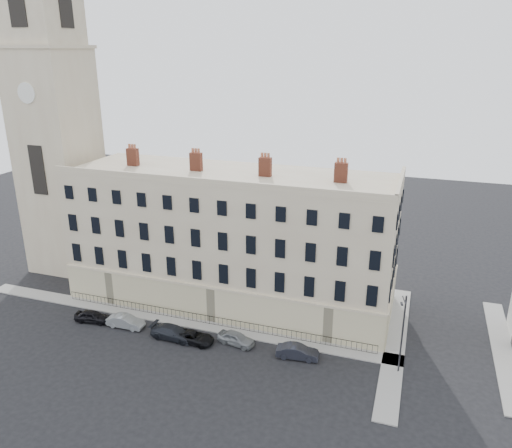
{
  "coord_description": "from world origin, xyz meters",
  "views": [
    {
      "loc": [
        13.62,
        -37.11,
        27.69
      ],
      "look_at": [
        -2.34,
        10.0,
        10.25
      ],
      "focal_mm": 35.0,
      "sensor_mm": 36.0,
      "label": 1
    }
  ],
  "objects_px": {
    "car_f": "(298,352)",
    "streetlamp": "(402,331)",
    "car_a": "(92,316)",
    "car_b": "(126,321)",
    "car_e": "(236,338)",
    "car_c": "(173,332)",
    "car_d": "(194,337)"
  },
  "relations": [
    {
      "from": "car_b",
      "to": "car_e",
      "type": "xyz_separation_m",
      "value": [
        12.18,
        0.72,
        -0.01
      ]
    },
    {
      "from": "car_d",
      "to": "car_e",
      "type": "height_order",
      "value": "car_e"
    },
    {
      "from": "car_a",
      "to": "car_e",
      "type": "distance_m",
      "value": 16.21
    },
    {
      "from": "streetlamp",
      "to": "car_e",
      "type": "bearing_deg",
      "value": 168.19
    },
    {
      "from": "car_b",
      "to": "car_f",
      "type": "height_order",
      "value": "car_f"
    },
    {
      "from": "car_c",
      "to": "car_e",
      "type": "relative_size",
      "value": 1.23
    },
    {
      "from": "car_a",
      "to": "car_f",
      "type": "height_order",
      "value": "car_f"
    },
    {
      "from": "car_f",
      "to": "streetlamp",
      "type": "height_order",
      "value": "streetlamp"
    },
    {
      "from": "streetlamp",
      "to": "car_f",
      "type": "bearing_deg",
      "value": 171.22
    },
    {
      "from": "car_d",
      "to": "car_f",
      "type": "xyz_separation_m",
      "value": [
        10.45,
        0.72,
        0.09
      ]
    },
    {
      "from": "car_a",
      "to": "streetlamp",
      "type": "xyz_separation_m",
      "value": [
        31.72,
        1.29,
        3.63
      ]
    },
    {
      "from": "car_f",
      "to": "streetlamp",
      "type": "bearing_deg",
      "value": -91.9
    },
    {
      "from": "car_c",
      "to": "car_e",
      "type": "bearing_deg",
      "value": -78.35
    },
    {
      "from": "car_a",
      "to": "car_d",
      "type": "xyz_separation_m",
      "value": [
        12.07,
        -0.14,
        -0.07
      ]
    },
    {
      "from": "car_f",
      "to": "car_a",
      "type": "bearing_deg",
      "value": 85.16
    },
    {
      "from": "car_a",
      "to": "car_f",
      "type": "distance_m",
      "value": 22.53
    },
    {
      "from": "car_e",
      "to": "streetlamp",
      "type": "relative_size",
      "value": 0.5
    },
    {
      "from": "car_a",
      "to": "streetlamp",
      "type": "height_order",
      "value": "streetlamp"
    },
    {
      "from": "car_d",
      "to": "streetlamp",
      "type": "xyz_separation_m",
      "value": [
        19.65,
        1.43,
        3.7
      ]
    },
    {
      "from": "car_b",
      "to": "car_e",
      "type": "height_order",
      "value": "car_b"
    },
    {
      "from": "car_c",
      "to": "car_d",
      "type": "height_order",
      "value": "car_c"
    },
    {
      "from": "streetlamp",
      "to": "car_a",
      "type": "bearing_deg",
      "value": 169.13
    },
    {
      "from": "car_b",
      "to": "car_d",
      "type": "height_order",
      "value": "car_b"
    },
    {
      "from": "car_f",
      "to": "car_e",
      "type": "bearing_deg",
      "value": 80.68
    },
    {
      "from": "streetlamp",
      "to": "car_d",
      "type": "bearing_deg",
      "value": 170.95
    },
    {
      "from": "car_f",
      "to": "streetlamp",
      "type": "distance_m",
      "value": 9.9
    },
    {
      "from": "streetlamp",
      "to": "car_b",
      "type": "bearing_deg",
      "value": 169.06
    },
    {
      "from": "car_a",
      "to": "car_c",
      "type": "xyz_separation_m",
      "value": [
        9.78,
        -0.18,
        0.04
      ]
    },
    {
      "from": "car_c",
      "to": "car_e",
      "type": "xyz_separation_m",
      "value": [
        6.4,
        1.09,
        -0.03
      ]
    },
    {
      "from": "car_a",
      "to": "car_f",
      "type": "bearing_deg",
      "value": -95.94
    },
    {
      "from": "car_d",
      "to": "car_f",
      "type": "height_order",
      "value": "car_f"
    },
    {
      "from": "car_f",
      "to": "car_b",
      "type": "bearing_deg",
      "value": 84.87
    }
  ]
}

